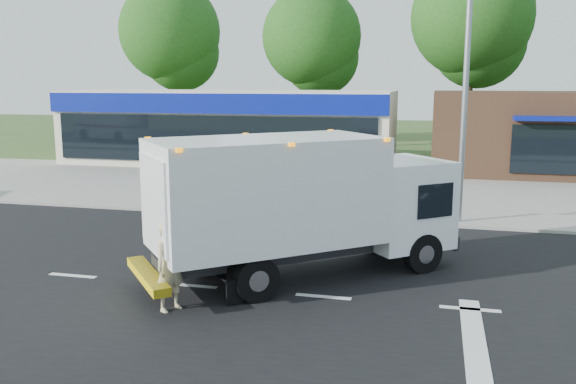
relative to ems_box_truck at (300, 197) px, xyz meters
name	(u,v)px	position (x,y,z in m)	size (l,w,h in m)	color
ground	(323,297)	(0.79, -1.19, -1.91)	(120.00, 120.00, 0.00)	#385123
road_asphalt	(323,297)	(0.79, -1.19, -1.91)	(60.00, 14.00, 0.02)	black
sidewalk	(367,214)	(0.79, 7.01, -1.85)	(60.00, 2.40, 0.12)	gray
parking_apron	(382,187)	(0.79, 12.81, -1.90)	(60.00, 9.00, 0.02)	gray
lane_markings	(381,327)	(2.14, -2.54, -1.90)	(55.20, 7.00, 0.01)	silver
ems_box_truck	(300,197)	(0.00, 0.00, 0.00)	(7.23, 6.55, 3.32)	black
emergency_worker	(170,264)	(-2.05, -2.62, -0.96)	(0.71, 0.80, 1.95)	#CAB986
retail_strip_mall	(229,127)	(-8.21, 18.74, 0.10)	(18.00, 6.20, 4.00)	beige
brown_storefront	(537,133)	(7.79, 18.79, 0.09)	(10.00, 6.70, 4.00)	#382316
traffic_signal_pole	(445,68)	(3.14, 6.41, 3.01)	(3.51, 0.25, 8.00)	gray
background_trees	(392,35)	(-0.06, 26.97, 5.47)	(36.77, 7.39, 12.10)	#332114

